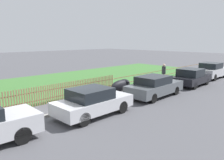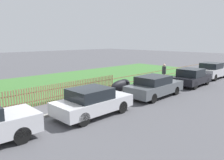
{
  "view_description": "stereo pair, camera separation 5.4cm",
  "coord_description": "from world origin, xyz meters",
  "px_view_note": "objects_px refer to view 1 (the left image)",
  "views": [
    {
      "loc": [
        -5.81,
        -9.39,
        3.7
      ],
      "look_at": [
        4.1,
        0.75,
        1.1
      ],
      "focal_mm": 35.0,
      "sensor_mm": 36.0,
      "label": 1
    },
    {
      "loc": [
        -5.77,
        -9.43,
        3.7
      ],
      "look_at": [
        4.1,
        0.75,
        1.1
      ],
      "focal_mm": 35.0,
      "sensor_mm": 36.0,
      "label": 2
    }
  ],
  "objects_px": {
    "parked_car_red_compact": "(154,86)",
    "covered_motorcycle": "(121,85)",
    "parked_car_navy_estate": "(93,101)",
    "parked_car_white_van": "(191,77)",
    "pedestrian_near_fence": "(164,72)",
    "parked_car_grey_coupe": "(211,70)"
  },
  "relations": [
    {
      "from": "covered_motorcycle",
      "to": "pedestrian_near_fence",
      "type": "bearing_deg",
      "value": 0.62
    },
    {
      "from": "parked_car_grey_coupe",
      "to": "pedestrian_near_fence",
      "type": "height_order",
      "value": "pedestrian_near_fence"
    },
    {
      "from": "parked_car_white_van",
      "to": "parked_car_grey_coupe",
      "type": "bearing_deg",
      "value": 1.02
    },
    {
      "from": "parked_car_navy_estate",
      "to": "parked_car_white_van",
      "type": "bearing_deg",
      "value": -1.05
    },
    {
      "from": "parked_car_navy_estate",
      "to": "pedestrian_near_fence",
      "type": "xyz_separation_m",
      "value": [
        9.67,
        2.12,
        0.24
      ]
    },
    {
      "from": "parked_car_navy_estate",
      "to": "covered_motorcycle",
      "type": "relative_size",
      "value": 2.1
    },
    {
      "from": "parked_car_white_van",
      "to": "covered_motorcycle",
      "type": "bearing_deg",
      "value": 160.2
    },
    {
      "from": "parked_car_red_compact",
      "to": "parked_car_navy_estate",
      "type": "bearing_deg",
      "value": 178.51
    },
    {
      "from": "parked_car_red_compact",
      "to": "parked_car_white_van",
      "type": "bearing_deg",
      "value": -1.92
    },
    {
      "from": "parked_car_navy_estate",
      "to": "covered_motorcycle",
      "type": "xyz_separation_m",
      "value": [
        4.15,
        1.96,
        -0.09
      ]
    },
    {
      "from": "parked_car_navy_estate",
      "to": "parked_car_grey_coupe",
      "type": "distance_m",
      "value": 15.1
    },
    {
      "from": "parked_car_grey_coupe",
      "to": "covered_motorcycle",
      "type": "xyz_separation_m",
      "value": [
        -10.95,
        1.75,
        -0.15
      ]
    },
    {
      "from": "parked_car_red_compact",
      "to": "covered_motorcycle",
      "type": "relative_size",
      "value": 2.34
    },
    {
      "from": "parked_car_grey_coupe",
      "to": "parked_car_white_van",
      "type": "bearing_deg",
      "value": -177.29
    },
    {
      "from": "covered_motorcycle",
      "to": "pedestrian_near_fence",
      "type": "height_order",
      "value": "pedestrian_near_fence"
    },
    {
      "from": "parked_car_white_van",
      "to": "pedestrian_near_fence",
      "type": "distance_m",
      "value": 2.28
    },
    {
      "from": "parked_car_navy_estate",
      "to": "parked_car_white_van",
      "type": "distance_m",
      "value": 10.34
    },
    {
      "from": "parked_car_white_van",
      "to": "parked_car_grey_coupe",
      "type": "distance_m",
      "value": 4.76
    },
    {
      "from": "parked_car_white_van",
      "to": "pedestrian_near_fence",
      "type": "bearing_deg",
      "value": 105.49
    },
    {
      "from": "parked_car_white_van",
      "to": "parked_car_grey_coupe",
      "type": "xyz_separation_m",
      "value": [
        4.75,
        0.24,
        0.06
      ]
    },
    {
      "from": "parked_car_white_van",
      "to": "covered_motorcycle",
      "type": "height_order",
      "value": "parked_car_white_van"
    },
    {
      "from": "parked_car_grey_coupe",
      "to": "covered_motorcycle",
      "type": "height_order",
      "value": "parked_car_grey_coupe"
    }
  ]
}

